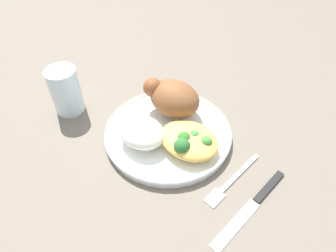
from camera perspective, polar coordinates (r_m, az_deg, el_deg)
name	(u,v)px	position (r m, az deg, el deg)	size (l,w,h in m)	color
ground_plane	(168,136)	(0.60, 0.00, -1.96)	(2.00, 2.00, 0.00)	#6D6155
plate	(168,133)	(0.59, 0.00, -1.30)	(0.25, 0.25, 0.02)	white
roasted_chicken	(173,97)	(0.60, 0.87, 5.43)	(0.12, 0.08, 0.07)	brown
rice_pile	(141,132)	(0.55, -5.08, -1.12)	(0.09, 0.07, 0.04)	white
mac_cheese_with_broccoli	(189,140)	(0.54, 3.97, -2.72)	(0.11, 0.09, 0.04)	#E9BB53
fork	(231,181)	(0.54, 11.83, -10.17)	(0.03, 0.14, 0.01)	silver
knife	(256,201)	(0.53, 16.35, -13.40)	(0.04, 0.19, 0.01)	black
water_glass	(66,91)	(0.65, -18.79, 6.32)	(0.06, 0.06, 0.10)	silver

